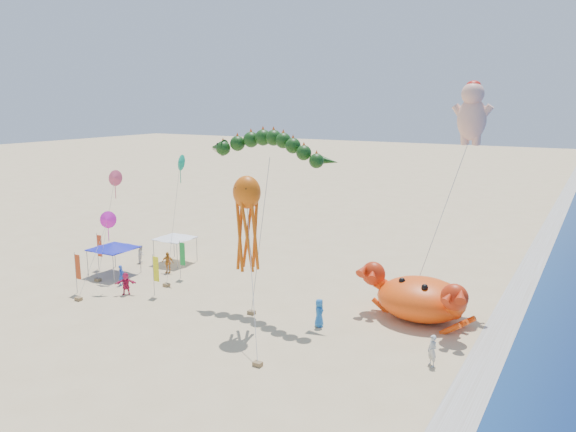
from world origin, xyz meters
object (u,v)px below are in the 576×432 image
(canopy_blue, at_px, (113,246))
(canopy_white, at_px, (175,236))
(cherub_kite, at_px, (472,112))
(crab_inflatable, at_px, (421,298))
(octopus_kite, at_px, (247,216))
(dragon_kite, at_px, (268,151))

(canopy_blue, bearing_deg, canopy_white, 68.05)
(cherub_kite, relative_size, canopy_white, 4.85)
(crab_inflatable, height_order, octopus_kite, octopus_kite)
(dragon_kite, bearing_deg, crab_inflatable, 13.34)
(canopy_white, bearing_deg, dragon_kite, -20.56)
(crab_inflatable, xyz_separation_m, canopy_white, (-23.13, 2.37, 0.90))
(cherub_kite, height_order, octopus_kite, cherub_kite)
(canopy_blue, bearing_deg, dragon_kite, 1.72)
(octopus_kite, height_order, canopy_blue, octopus_kite)
(dragon_kite, xyz_separation_m, octopus_kite, (1.01, -4.16, -3.70))
(dragon_kite, xyz_separation_m, canopy_white, (-12.83, 4.81, -8.55))
(octopus_kite, bearing_deg, canopy_blue, 166.93)
(dragon_kite, distance_m, cherub_kite, 14.30)
(dragon_kite, relative_size, canopy_blue, 3.38)
(crab_inflatable, relative_size, canopy_blue, 2.24)
(canopy_blue, bearing_deg, octopus_kite, -13.07)
(canopy_blue, height_order, canopy_white, same)
(crab_inflatable, xyz_separation_m, canopy_blue, (-25.25, -2.89, 0.90))
(crab_inflatable, relative_size, octopus_kite, 0.82)
(cherub_kite, height_order, canopy_white, cherub_kite)
(crab_inflatable, distance_m, octopus_kite, 12.76)
(octopus_kite, height_order, canopy_white, octopus_kite)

